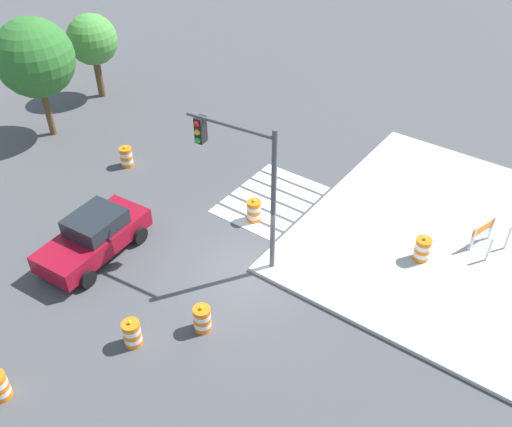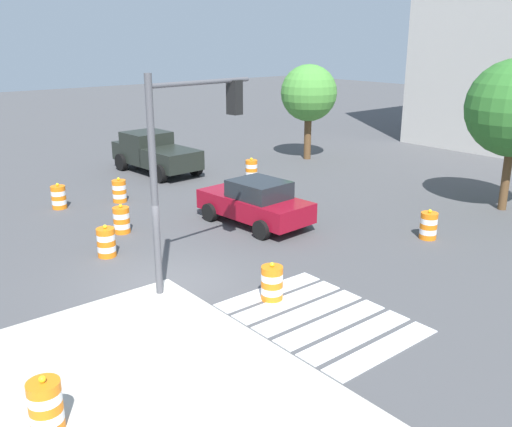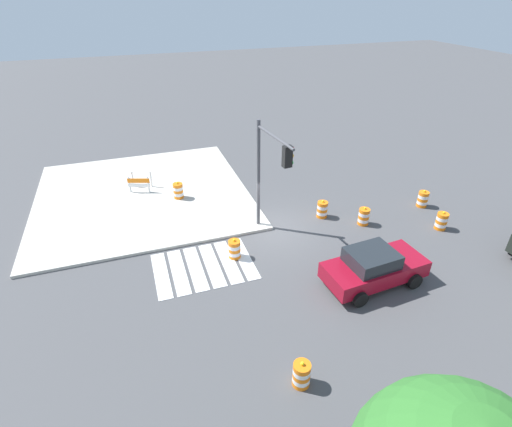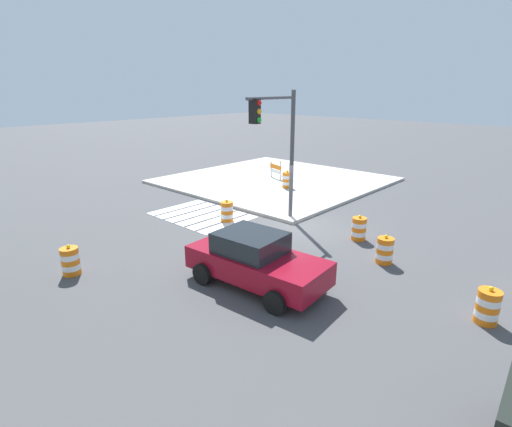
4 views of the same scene
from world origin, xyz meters
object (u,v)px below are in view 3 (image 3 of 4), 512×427
at_px(traffic_barrel_opposite_curb, 423,199).
at_px(construction_barricade, 140,182).
at_px(traffic_light_pole, 270,165).
at_px(sports_car, 374,267).
at_px(traffic_barrel_near_corner, 364,217).
at_px(traffic_barrel_median_near, 234,249).
at_px(traffic_barrel_lane_center, 301,374).
at_px(traffic_barrel_on_sidewalk, 178,191).
at_px(traffic_barrel_median_far, 322,209).
at_px(traffic_barrel_far_curb, 441,221).

bearing_deg(traffic_barrel_opposite_curb, construction_barricade, -24.39).
relative_size(construction_barricade, traffic_light_pole, 0.26).
height_order(sports_car, traffic_barrel_near_corner, sports_car).
xyz_separation_m(traffic_barrel_median_near, traffic_barrel_lane_center, (-0.15, 7.00, 0.00)).
bearing_deg(sports_car, traffic_barrel_on_sidewalk, -56.51).
bearing_deg(traffic_barrel_opposite_curb, traffic_barrel_median_far, -7.62).
bearing_deg(traffic_barrel_median_far, traffic_barrel_lane_center, 59.33).
xyz_separation_m(traffic_barrel_median_near, traffic_barrel_opposite_curb, (-11.34, -1.16, 0.00)).
bearing_deg(traffic_barrel_far_curb, traffic_barrel_median_near, -5.78).
distance_m(traffic_barrel_near_corner, traffic_barrel_lane_center, 10.33).
height_order(traffic_barrel_near_corner, traffic_barrel_opposite_curb, same).
bearing_deg(construction_barricade, traffic_barrel_median_far, 146.51).
bearing_deg(construction_barricade, traffic_light_pole, 129.17).
bearing_deg(traffic_barrel_lane_center, traffic_light_pole, -103.19).
bearing_deg(traffic_barrel_on_sidewalk, traffic_light_pole, 124.13).
relative_size(sports_car, traffic_barrel_on_sidewalk, 4.34).
bearing_deg(traffic_barrel_lane_center, construction_barricade, -76.00).
height_order(sports_car, traffic_barrel_on_sidewalk, sports_car).
bearing_deg(traffic_barrel_median_far, traffic_barrel_on_sidewalk, -31.97).
distance_m(traffic_barrel_median_far, traffic_barrel_lane_center, 10.41).
relative_size(traffic_barrel_median_near, traffic_light_pole, 0.19).
xyz_separation_m(traffic_barrel_far_curb, traffic_barrel_on_sidewalk, (12.22, -7.40, 0.15)).
distance_m(sports_car, traffic_barrel_median_near, 6.11).
distance_m(traffic_barrel_median_far, traffic_barrel_opposite_curb, 5.93).
distance_m(traffic_barrel_near_corner, traffic_barrel_on_sidewalk, 10.42).
xyz_separation_m(traffic_barrel_on_sidewalk, traffic_light_pole, (-3.58, 5.28, 3.31)).
relative_size(traffic_barrel_median_near, traffic_barrel_opposite_curb, 1.00).
distance_m(sports_car, traffic_light_pole, 6.26).
xyz_separation_m(traffic_barrel_lane_center, traffic_barrel_on_sidewalk, (1.69, -13.32, 0.15)).
xyz_separation_m(traffic_barrel_lane_center, construction_barricade, (3.72, -14.92, 0.27)).
bearing_deg(sports_car, traffic_barrel_far_curb, -156.69).
height_order(traffic_barrel_median_far, traffic_barrel_on_sidewalk, traffic_barrel_on_sidewalk).
distance_m(sports_car, traffic_barrel_on_sidewalk, 11.81).
relative_size(traffic_barrel_far_curb, traffic_barrel_lane_center, 1.00).
bearing_deg(traffic_barrel_opposite_curb, traffic_barrel_lane_center, 36.12).
bearing_deg(traffic_barrel_lane_center, traffic_barrel_on_sidewalk, -82.76).
bearing_deg(traffic_barrel_lane_center, traffic_barrel_median_far, -120.67).
relative_size(traffic_barrel_far_curb, traffic_barrel_on_sidewalk, 1.00).
xyz_separation_m(traffic_barrel_median_far, traffic_barrel_far_curb, (-5.22, 3.03, 0.00)).
bearing_deg(sports_car, traffic_barrel_opposite_curb, -143.56).
relative_size(sports_car, traffic_barrel_median_far, 4.34).
bearing_deg(traffic_barrel_opposite_curb, traffic_barrel_median_near, 5.85).
distance_m(traffic_barrel_lane_center, traffic_barrel_on_sidewalk, 13.43).
xyz_separation_m(traffic_barrel_near_corner, construction_barricade, (10.73, -7.34, 0.27)).
distance_m(construction_barricade, traffic_light_pole, 9.43).
xyz_separation_m(sports_car, traffic_barrel_median_near, (4.97, -3.53, -0.36)).
distance_m(traffic_barrel_far_curb, traffic_light_pole, 9.55).
height_order(traffic_barrel_lane_center, traffic_barrel_on_sidewalk, traffic_barrel_on_sidewalk).
height_order(sports_car, traffic_barrel_lane_center, sports_car).
bearing_deg(traffic_barrel_far_curb, traffic_barrel_on_sidewalk, -31.19).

